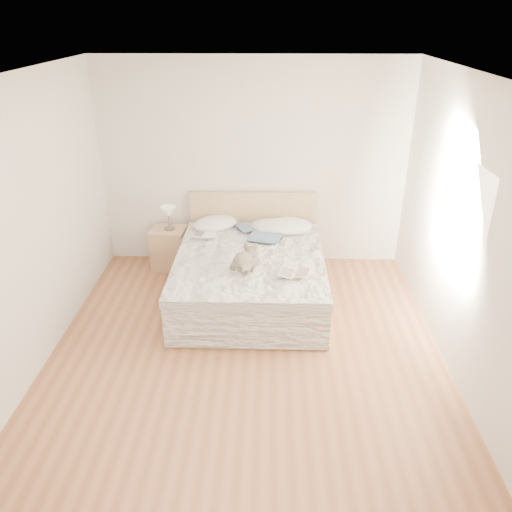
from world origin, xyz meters
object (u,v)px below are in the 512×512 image
Objects in this scene: bed at (250,274)px; childrens_book at (295,273)px; table_lamp at (168,213)px; photo_book at (204,235)px; teddy_bear at (243,266)px; nightstand at (170,248)px.

bed is 6.46× the size of childrens_book.
table_lamp is 2.08m from childrens_book.
photo_book is 0.75× the size of teddy_bear.
bed is 1.35m from nightstand.
table_lamp is at bearing 152.97° from teddy_bear.
childrens_book is (1.62, -1.33, 0.35)m from nightstand.
nightstand is 1.78× the size of table_lamp.
bed reaches higher than childrens_book.
table_lamp is (-1.10, 0.75, 0.48)m from bed.
photo_book is at bearing 144.77° from bed.
bed is at bearing 104.24° from teddy_bear.
childrens_book is 0.89× the size of teddy_bear.
nightstand is at bearing 145.97° from bed.
teddy_bear is at bearing -98.21° from bed.
nightstand is 1.50× the size of teddy_bear.
table_lamp reaches higher than nightstand.
childrens_book is (1.60, -1.33, -0.16)m from table_lamp.
nightstand is 0.51m from table_lamp.
photo_book is at bearing -33.69° from table_lamp.
teddy_bear is at bearing -48.89° from nightstand.
photo_book is at bearing 152.74° from childrens_book.
table_lamp is 0.95× the size of childrens_book.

